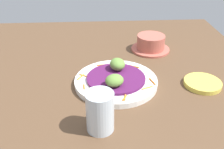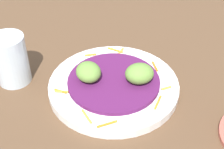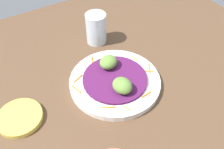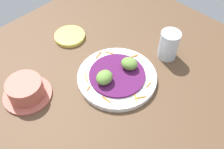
{
  "view_description": "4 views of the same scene",
  "coord_description": "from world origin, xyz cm",
  "px_view_note": "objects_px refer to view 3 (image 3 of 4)",
  "views": [
    {
      "loc": [
        -1.27,
        -72.0,
        45.04
      ],
      "look_at": [
        2.92,
        -4.61,
        5.31
      ],
      "focal_mm": 41.14,
      "sensor_mm": 36.0,
      "label": 1
    },
    {
      "loc": [
        53.32,
        -10.36,
        45.91
      ],
      "look_at": [
        3.38,
        -5.09,
        5.3
      ],
      "focal_mm": 53.19,
      "sensor_mm": 36.0,
      "label": 2
    },
    {
      "loc": [
        29.77,
        34.98,
        54.6
      ],
      "look_at": [
        5.01,
        -4.98,
        6.16
      ],
      "focal_mm": 39.81,
      "sensor_mm": 36.0,
      "label": 3
    },
    {
      "loc": [
        -31.29,
        34.29,
        66.63
      ],
      "look_at": [
        4.71,
        -3.1,
        5.28
      ],
      "focal_mm": 41.05,
      "sensor_mm": 36.0,
      "label": 4
    }
  ],
  "objects_px": {
    "side_plate_small": "(20,118)",
    "water_glass": "(96,28)",
    "guac_scoop_left": "(122,85)",
    "guac_scoop_center": "(108,62)",
    "main_plate": "(115,82)"
  },
  "relations": [
    {
      "from": "guac_scoop_left",
      "to": "guac_scoop_center",
      "type": "xyz_separation_m",
      "value": [
        -0.02,
        -0.1,
        -0.0
      ]
    },
    {
      "from": "main_plate",
      "to": "side_plate_small",
      "type": "distance_m",
      "value": 0.27
    },
    {
      "from": "guac_scoop_left",
      "to": "guac_scoop_center",
      "type": "distance_m",
      "value": 0.1
    },
    {
      "from": "side_plate_small",
      "to": "water_glass",
      "type": "distance_m",
      "value": 0.37
    },
    {
      "from": "side_plate_small",
      "to": "water_glass",
      "type": "relative_size",
      "value": 1.11
    },
    {
      "from": "side_plate_small",
      "to": "water_glass",
      "type": "height_order",
      "value": "water_glass"
    },
    {
      "from": "main_plate",
      "to": "guac_scoop_center",
      "type": "relative_size",
      "value": 4.74
    },
    {
      "from": "guac_scoop_center",
      "to": "water_glass",
      "type": "xyz_separation_m",
      "value": [
        -0.04,
        -0.15,
        0.01
      ]
    },
    {
      "from": "guac_scoop_left",
      "to": "side_plate_small",
      "type": "distance_m",
      "value": 0.27
    },
    {
      "from": "main_plate",
      "to": "guac_scoop_center",
      "type": "xyz_separation_m",
      "value": [
        -0.01,
        -0.05,
        0.03
      ]
    },
    {
      "from": "main_plate",
      "to": "guac_scoop_left",
      "type": "distance_m",
      "value": 0.06
    },
    {
      "from": "main_plate",
      "to": "water_glass",
      "type": "xyz_separation_m",
      "value": [
        -0.05,
        -0.2,
        0.04
      ]
    },
    {
      "from": "guac_scoop_center",
      "to": "water_glass",
      "type": "height_order",
      "value": "water_glass"
    },
    {
      "from": "guac_scoop_center",
      "to": "side_plate_small",
      "type": "height_order",
      "value": "guac_scoop_center"
    },
    {
      "from": "side_plate_small",
      "to": "water_glass",
      "type": "bearing_deg",
      "value": -151.28
    }
  ]
}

